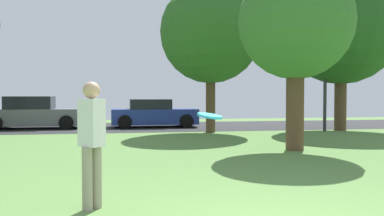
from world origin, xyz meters
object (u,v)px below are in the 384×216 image
Objects in this scene: birch_tree_lone at (341,26)px; parked_car_grey at (34,114)px; street_lamp_post at (325,79)px; person_thrower at (92,139)px; oak_tree_left at (296,23)px; parked_car_blue at (154,114)px; frisbee_disc at (210,116)px; oak_tree_center at (211,33)px.

birch_tree_lone is 14.49m from parked_car_grey.
person_thrower is at bearing -130.78° from street_lamp_post.
person_thrower is (-5.23, -5.07, -2.60)m from oak_tree_left.
street_lamp_post is at bearing 95.44° from person_thrower.
parked_car_grey is at bearing 163.86° from street_lamp_post.
person_thrower is at bearing -98.11° from parked_car_blue.
birch_tree_lone is 9.50m from parked_car_blue.
street_lamp_post reaches higher than frisbee_disc.
birch_tree_lone is at bearing -22.82° from parked_car_blue.
birch_tree_lone is 15.30m from frisbee_disc.
oak_tree_left is at bearing -46.15° from parked_car_grey.
frisbee_disc is at bearing -123.12° from street_lamp_post.
frisbee_disc is at bearing -102.88° from oak_tree_center.
oak_tree_center reaches higher than frisbee_disc.
oak_tree_left is 10.07m from parked_car_blue.
street_lamp_post reaches higher than person_thrower.
birch_tree_lone is at bearing -0.83° from oak_tree_center.
oak_tree_center is 5.24m from parked_car_blue.
oak_tree_left is 1.21× the size of parked_car_grey.
birch_tree_lone is 5.87m from oak_tree_center.
oak_tree_left is at bearing -70.51° from parked_car_blue.
street_lamp_post is at bearing -16.14° from parked_car_grey.
oak_tree_left is at bearing -129.65° from birch_tree_lone.
birch_tree_lone reaches higher than frisbee_disc.
frisbee_disc is 0.08× the size of street_lamp_post.
parked_car_grey is (-8.78, 9.14, -2.88)m from oak_tree_left.
street_lamp_post is (7.09, -3.60, 1.62)m from parked_car_blue.
oak_tree_center is at bearing 77.12° from frisbee_disc.
birch_tree_lone reaches higher than person_thrower.
parked_car_grey is at bearing 107.34° from frisbee_disc.
street_lamp_post is (3.87, 5.48, -1.31)m from oak_tree_left.
oak_tree_left is 7.87m from frisbee_disc.
street_lamp_post reaches higher than parked_car_grey.
parked_car_grey is at bearing 179.38° from parked_car_blue.
parked_car_grey is (-3.55, 14.21, -0.28)m from person_thrower.
frisbee_disc is (-3.91, -6.45, -2.23)m from oak_tree_left.
street_lamp_post is (4.98, -0.34, -1.89)m from oak_tree_center.
frisbee_disc is 16.35m from parked_car_grey.
person_thrower is 1.94m from frisbee_disc.
person_thrower is 14.00m from street_lamp_post.
parked_car_grey reaches higher than frisbee_disc.
person_thrower is (-4.12, -10.89, -3.18)m from oak_tree_center.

